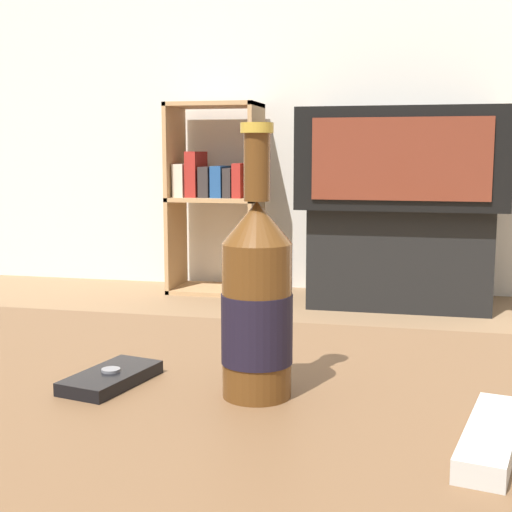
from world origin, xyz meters
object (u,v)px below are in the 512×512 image
Objects in this scene: tv_stand at (399,256)px; television at (402,158)px; bookshelf at (214,192)px; beer_bottle at (257,302)px; cell_phone at (111,378)px; remote_control at (491,437)px.

tv_stand is 0.89× the size of television.
bookshelf is 2.88m from beer_bottle.
cell_phone is 0.39m from remote_control.
beer_bottle is at bearing -72.81° from bookshelf.
cell_phone is at bearing -95.04° from television.
bookshelf reaches higher than beer_bottle.
tv_stand is 2.75m from remote_control.
remote_control reaches higher than cell_phone.
tv_stand is 0.85× the size of bookshelf.
remote_control is at bearing -20.68° from beer_bottle.
tv_stand is 0.45m from television.
beer_bottle is at bearing -91.56° from television.
beer_bottle is at bearing -91.56° from tv_stand.
bookshelf is 2.83m from cell_phone.
cell_phone reaches higher than tv_stand.
television reaches higher than cell_phone.
beer_bottle is 0.25m from remote_control.
beer_bottle is (-0.07, -2.65, -0.12)m from television.
beer_bottle is at bearing 171.15° from remote_control.
television is at bearing 104.95° from remote_control.
beer_bottle is at bearing 12.02° from cell_phone.
remote_control is at bearing -69.26° from bookshelf.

